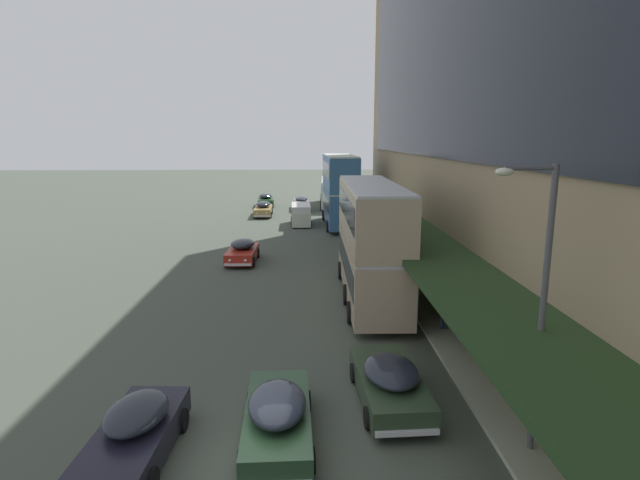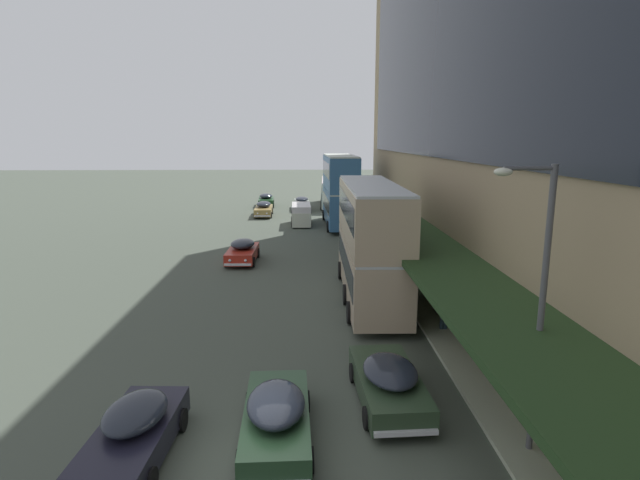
# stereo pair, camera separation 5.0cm
# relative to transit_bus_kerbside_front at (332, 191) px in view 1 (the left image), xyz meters

# --- Properties ---
(ground) EXTENTS (240.00, 240.00, 0.00)m
(ground) POSITION_rel_transit_bus_kerbside_front_xyz_m (-4.25, -48.52, -1.87)
(ground) COLOR #444C40
(transit_bus_kerbside_front) EXTENTS (3.06, 11.35, 3.26)m
(transit_bus_kerbside_front) POSITION_rel_transit_bus_kerbside_front_xyz_m (0.00, 0.00, 0.00)
(transit_bus_kerbside_front) COLOR beige
(transit_bus_kerbside_front) RESTS_ON ground
(transit_bus_kerbside_rear) EXTENTS (2.86, 11.16, 5.87)m
(transit_bus_kerbside_rear) POSITION_rel_transit_bus_kerbside_front_xyz_m (0.03, -35.56, 1.30)
(transit_bus_kerbside_rear) COLOR tan
(transit_bus_kerbside_rear) RESTS_ON ground
(transit_bus_kerbside_far) EXTENTS (2.97, 10.27, 6.54)m
(transit_bus_kerbside_far) POSITION_rel_transit_bus_kerbside_front_xyz_m (-0.03, -13.97, 1.65)
(transit_bus_kerbside_far) COLOR #356798
(transit_bus_kerbside_far) RESTS_ON ground
(sedan_trailing_mid) EXTENTS (2.14, 4.76, 1.41)m
(sedan_trailing_mid) POSITION_rel_transit_bus_kerbside_front_xyz_m (-0.67, -45.76, -1.16)
(sedan_trailing_mid) COLOR #293C27
(sedan_trailing_mid) RESTS_ON ground
(sedan_lead_near) EXTENTS (1.99, 4.40, 1.47)m
(sedan_lead_near) POSITION_rel_transit_bus_kerbside_front_xyz_m (-7.57, -48.27, -1.14)
(sedan_lead_near) COLOR black
(sedan_lead_near) RESTS_ON ground
(sedan_lead_mid) EXTENTS (1.94, 5.04, 1.52)m
(sedan_lead_mid) POSITION_rel_transit_bus_kerbside_front_xyz_m (-7.64, -7.53, -1.11)
(sedan_lead_mid) COLOR olive
(sedan_lead_mid) RESTS_ON ground
(sedan_oncoming_front) EXTENTS (1.97, 4.38, 1.50)m
(sedan_oncoming_front) POSITION_rel_transit_bus_kerbside_front_xyz_m (-7.38, -27.60, -1.13)
(sedan_oncoming_front) COLOR #A6261A
(sedan_oncoming_front) RESTS_ON ground
(sedan_second_mid) EXTENTS (1.98, 4.75, 1.52)m
(sedan_second_mid) POSITION_rel_transit_bus_kerbside_front_xyz_m (-4.00, -47.67, -1.12)
(sedan_second_mid) COLOR #244127
(sedan_second_mid) RESTS_ON ground
(sedan_trailing_near) EXTENTS (2.07, 4.63, 1.54)m
(sedan_trailing_near) POSITION_rel_transit_bus_kerbside_front_xyz_m (-7.96, -0.10, -1.11)
(sedan_trailing_near) COLOR #1B3F1F
(sedan_trailing_near) RESTS_ON ground
(sedan_oncoming_rear) EXTENTS (1.90, 5.01, 1.49)m
(sedan_oncoming_rear) POSITION_rel_transit_bus_kerbside_front_xyz_m (-3.65, -2.87, -1.12)
(sedan_oncoming_rear) COLOR gray
(sedan_oncoming_rear) RESTS_ON ground
(vw_van) EXTENTS (1.98, 4.58, 1.96)m
(vw_van) POSITION_rel_transit_bus_kerbside_front_xyz_m (-3.62, -13.20, -0.77)
(vw_van) COLOR beige
(vw_van) RESTS_ON ground
(pedestrian_at_kerb) EXTENTS (0.62, 0.33, 1.86)m
(pedestrian_at_kerb) POSITION_rel_transit_bus_kerbside_front_xyz_m (2.59, -40.12, -0.69)
(pedestrian_at_kerb) COLOR #1D2C37
(pedestrian_at_kerb) RESTS_ON sidewalk_kerb
(street_lamp) EXTENTS (1.50, 0.28, 7.31)m
(street_lamp) POSITION_rel_transit_bus_kerbside_front_xyz_m (2.42, -48.38, 2.51)
(street_lamp) COLOR #4C4C51
(street_lamp) RESTS_ON sidewalk_kerb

